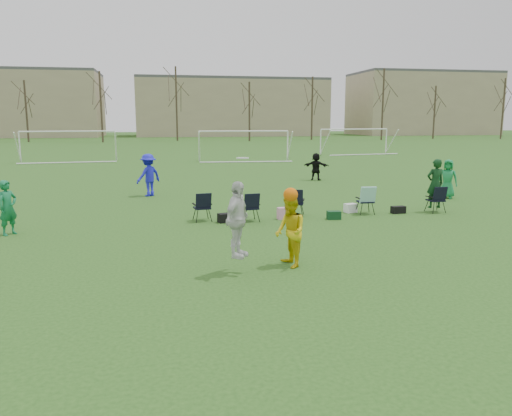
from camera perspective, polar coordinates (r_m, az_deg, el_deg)
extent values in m
plane|color=#234C17|center=(9.67, 6.79, -10.29)|extent=(260.00, 260.00, 0.00)
imported|color=#147141|center=(16.28, -26.50, 0.03)|extent=(0.67, 0.71, 1.62)
imported|color=#1C1DD5|center=(22.52, -12.18, 3.70)|extent=(1.37, 1.30, 1.87)
imported|color=#167F41|center=(22.93, 21.05, 3.12)|extent=(0.97, 0.91, 1.67)
imported|color=black|center=(28.06, 6.87, 4.73)|extent=(1.46, 1.07, 1.52)
imported|color=silver|center=(10.78, -2.15, -1.35)|extent=(0.88, 1.04, 1.68)
imported|color=yellow|center=(11.44, 3.93, -2.72)|extent=(0.73, 0.88, 1.65)
sphere|color=orange|center=(11.28, 3.98, 1.51)|extent=(0.33, 0.33, 0.33)
cylinder|color=white|center=(10.53, -1.54, 5.74)|extent=(0.27, 0.27, 0.03)
imported|color=#0E3516|center=(19.35, 19.80, 2.65)|extent=(0.66, 0.43, 1.80)
cube|color=black|center=(16.50, -3.40, -1.12)|extent=(0.61, 0.42, 0.30)
cube|color=pink|center=(17.00, 3.05, -0.61)|extent=(0.37, 0.25, 0.40)
cube|color=#103B1D|center=(17.17, 8.88, -0.81)|extent=(0.47, 0.31, 0.28)
cube|color=white|center=(18.54, 10.75, 0.00)|extent=(0.48, 0.39, 0.32)
cylinder|color=white|center=(18.70, 10.99, 0.04)|extent=(0.26, 0.26, 0.30)
cube|color=black|center=(18.75, 15.95, -0.20)|extent=(0.52, 0.31, 0.26)
cube|color=black|center=(16.74, -6.18, 0.15)|extent=(0.68, 0.68, 0.96)
cube|color=black|center=(16.59, -0.73, 0.11)|extent=(0.68, 0.68, 0.96)
cube|color=black|center=(17.58, 4.58, 0.65)|extent=(0.77, 0.77, 0.96)
cube|color=black|center=(18.32, 12.39, 0.83)|extent=(0.62, 0.62, 0.96)
cube|color=black|center=(19.34, 19.85, 0.94)|extent=(0.64, 0.64, 0.96)
cylinder|color=white|center=(43.72, -25.39, 6.31)|extent=(0.12, 0.12, 2.40)
cylinder|color=white|center=(43.14, -15.73, 6.87)|extent=(0.12, 0.12, 2.40)
cylinder|color=white|center=(43.24, -20.69, 8.20)|extent=(7.28, 0.76, 0.12)
cylinder|color=white|center=(41.06, -6.51, 7.03)|extent=(0.12, 0.12, 2.40)
cylinder|color=white|center=(41.75, 3.64, 7.13)|extent=(0.12, 0.12, 2.40)
cylinder|color=white|center=(41.20, -1.40, 8.77)|extent=(7.29, 0.63, 0.12)
cylinder|color=white|center=(48.60, 7.39, 7.48)|extent=(0.12, 0.12, 2.40)
cylinder|color=white|center=(52.24, 14.66, 7.42)|extent=(0.12, 0.12, 2.40)
cylinder|color=white|center=(50.28, 11.20, 8.83)|extent=(7.25, 1.13, 0.12)
cylinder|color=#382B21|center=(82.40, -24.77, 9.99)|extent=(0.28, 0.28, 9.00)
cylinder|color=#382B21|center=(77.58, -17.28, 10.95)|extent=(0.28, 0.28, 10.20)
cylinder|color=#382B21|center=(80.21, -9.08, 11.66)|extent=(0.28, 0.28, 11.40)
cylinder|color=#382B21|center=(78.36, -0.76, 10.94)|extent=(0.28, 0.28, 9.00)
cylinder|color=#382B21|center=(83.89, 6.43, 11.24)|extent=(0.28, 0.28, 10.20)
cylinder|color=#382B21|center=(85.06, 14.29, 11.38)|extent=(0.28, 0.28, 11.40)
cylinder|color=#382B21|center=(92.80, 19.72, 10.23)|extent=(0.28, 0.28, 9.00)
cylinder|color=#382B21|center=(96.40, 26.39, 10.11)|extent=(0.28, 0.28, 10.20)
cube|color=tan|center=(105.69, -2.90, 11.26)|extent=(38.00, 16.00, 11.00)
cube|color=tan|center=(119.57, 18.37, 11.11)|extent=(30.00, 16.00, 13.00)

